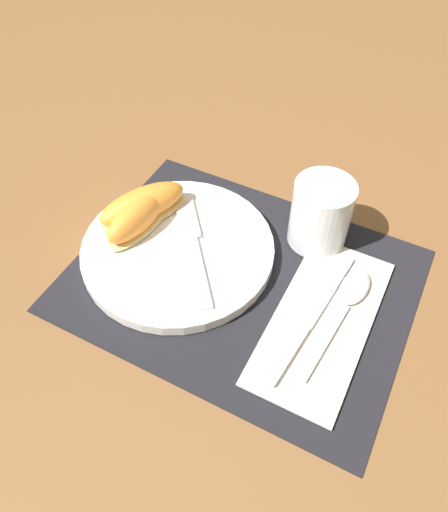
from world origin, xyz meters
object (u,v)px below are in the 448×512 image
Objects in this scene: juice_glass at (320,217)px; citrus_wedge_0 at (143,206)px; plate at (177,251)px; citrus_wedge_1 at (137,219)px; knife at (309,318)px; fork at (193,243)px; spoon at (347,301)px.

citrus_wedge_0 is (-0.23, -0.09, -0.01)m from juice_glass.
plate is 0.07m from citrus_wedge_1.
knife is 1.95× the size of citrus_wedge_1.
plate is 0.08m from citrus_wedge_0.
fork is 1.42× the size of citrus_wedge_1.
plate is at bearing 175.04° from knife.
juice_glass is 0.53× the size of spoon.
citrus_wedge_1 is (-0.08, -0.01, 0.02)m from fork.
citrus_wedge_1 reaches higher than plate.
citrus_wedge_1 reaches higher than citrus_wedge_0.
plate reaches higher than knife.
juice_glass is 0.14m from knife.
fork is (-0.21, -0.01, 0.01)m from spoon.
juice_glass is at bearing 107.13° from knife.
citrus_wedge_1 is (-0.29, -0.02, 0.03)m from spoon.
spoon is (0.23, 0.03, -0.00)m from plate.
juice_glass is 0.24m from citrus_wedge_1.
citrus_wedge_1 is (-0.26, 0.02, 0.03)m from knife.
knife is (0.04, -0.13, -0.04)m from juice_glass.
citrus_wedge_1 is (-0.22, -0.11, -0.01)m from juice_glass.
knife is at bearing -126.79° from spoon.
plate is 0.02m from fork.
knife is 0.18m from fork.
juice_glass is at bearing 26.84° from citrus_wedge_1.
citrus_wedge_0 is at bearing -159.31° from juice_glass.
spoon reaches higher than knife.
spoon is at bearing -0.57° from citrus_wedge_0.
knife is at bearing -9.83° from citrus_wedge_0.
fork is 0.08m from citrus_wedge_1.
citrus_wedge_0 reaches higher than spoon.
juice_glass reaches higher than plate.
knife is 0.05m from spoon.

